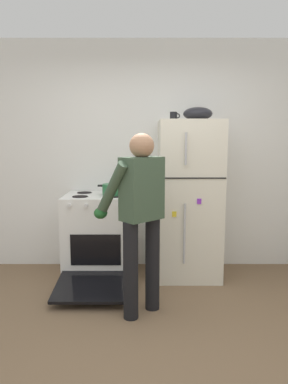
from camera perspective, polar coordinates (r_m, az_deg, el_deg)
name	(u,v)px	position (r m, az deg, el deg)	size (l,w,h in m)	color
ground	(143,355)	(2.81, -0.19, -24.88)	(8.00, 8.00, 0.00)	brown
kitchen_wall_back	(143,156)	(4.30, -0.09, 5.84)	(6.00, 0.10, 2.70)	white
refrigerator	(189,200)	(4.01, 7.30, -1.23)	(0.68, 0.72, 1.75)	silver
stove_range	(99,236)	(4.08, -7.21, -7.09)	(0.76, 1.23, 0.94)	white
person_cook	(140,209)	(3.06, -0.69, -2.73)	(0.63, 0.66, 1.60)	black
red_pot	(113,189)	(3.92, -5.10, 0.42)	(0.32, 0.22, 0.12)	#236638
coffee_mug	(174,116)	(3.99, 4.87, 12.09)	(0.11, 0.08, 0.10)	black
mixing_bowl	(198,114)	(3.97, 8.73, 12.38)	(0.32, 0.32, 0.14)	black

